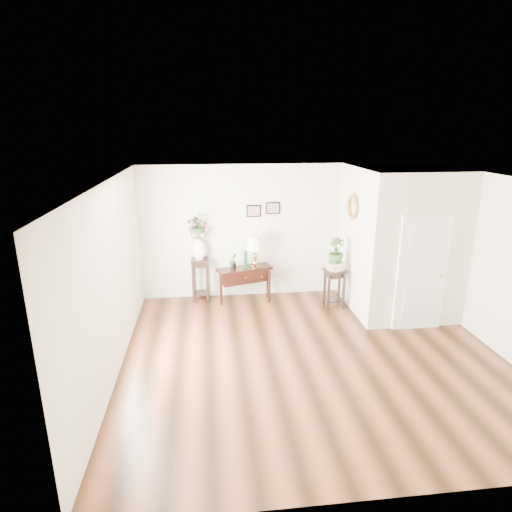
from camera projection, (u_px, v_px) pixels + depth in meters
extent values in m
cube|color=brown|center=(313.00, 356.00, 6.84)|extent=(6.00, 5.50, 0.02)
cube|color=white|center=(321.00, 180.00, 6.02)|extent=(6.00, 5.50, 0.02)
cube|color=white|center=(284.00, 231.00, 9.04)|extent=(6.00, 0.02, 2.80)
cube|color=white|center=(394.00, 376.00, 3.82)|extent=(6.00, 0.02, 2.80)
cube|color=white|center=(111.00, 282.00, 6.10)|extent=(0.02, 5.50, 2.80)
cube|color=white|center=(502.00, 267.00, 6.76)|extent=(0.02, 5.50, 2.80)
cube|color=white|center=(399.00, 240.00, 8.35)|extent=(1.80, 1.95, 2.80)
cube|color=white|center=(422.00, 274.00, 7.50)|extent=(0.90, 0.05, 2.10)
cube|color=black|center=(254.00, 211.00, 8.82)|extent=(0.30, 0.02, 0.25)
cube|color=black|center=(273.00, 208.00, 8.85)|extent=(0.30, 0.02, 0.25)
torus|color=#C37B2F|center=(352.00, 207.00, 8.17)|extent=(0.07, 0.51, 0.51)
cube|color=black|center=(245.00, 285.00, 8.88)|extent=(1.17, 0.67, 0.74)
cube|color=#AC9239|center=(255.00, 251.00, 8.70)|extent=(0.51, 0.51, 0.67)
cylinder|color=#184823|center=(245.00, 260.00, 8.73)|extent=(0.09, 0.09, 0.35)
imported|color=#315023|center=(233.00, 261.00, 8.70)|extent=(0.21, 0.19, 0.30)
cube|color=black|center=(200.00, 279.00, 8.95)|extent=(0.36, 0.36, 0.90)
imported|color=#315023|center=(198.00, 227.00, 8.62)|extent=(0.57, 0.52, 0.55)
cube|color=black|center=(334.00, 288.00, 8.66)|extent=(0.45, 0.45, 0.78)
cylinder|color=beige|center=(335.00, 266.00, 8.52)|extent=(0.45, 0.45, 0.15)
imported|color=#315023|center=(336.00, 251.00, 8.43)|extent=(0.37, 0.37, 0.53)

